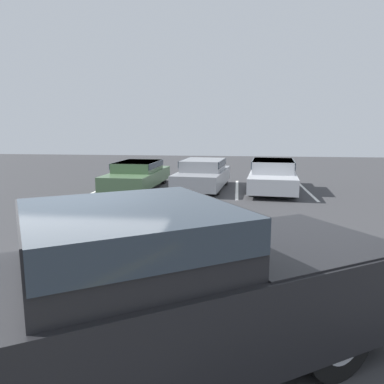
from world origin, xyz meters
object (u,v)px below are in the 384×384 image
(parked_sedan_b, at_px, (203,173))
(parked_sedan_c, at_px, (273,174))
(pickup_truck, at_px, (159,292))
(parked_sedan_a, at_px, (138,174))

(parked_sedan_b, height_order, parked_sedan_c, parked_sedan_c)
(pickup_truck, distance_m, parked_sedan_c, 12.27)
(parked_sedan_a, height_order, parked_sedan_b, parked_sedan_b)
(parked_sedan_c, bearing_deg, parked_sedan_a, -85.68)
(pickup_truck, bearing_deg, parked_sedan_b, 60.35)
(pickup_truck, bearing_deg, parked_sedan_a, 73.36)
(pickup_truck, height_order, parked_sedan_c, pickup_truck)
(parked_sedan_b, bearing_deg, parked_sedan_a, -84.57)
(parked_sedan_c, bearing_deg, parked_sedan_b, -86.50)
(pickup_truck, relative_size, parked_sedan_a, 1.19)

